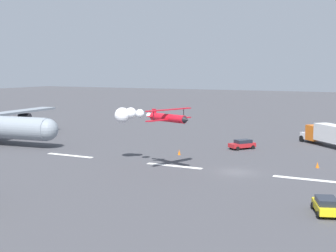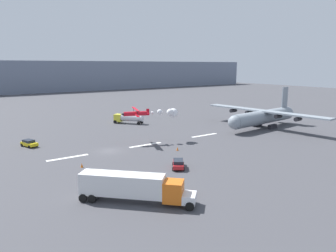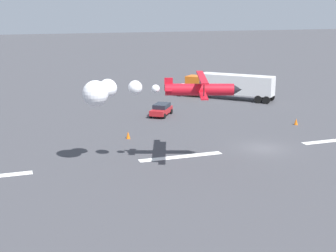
{
  "view_description": "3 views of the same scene",
  "coord_description": "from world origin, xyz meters",
  "px_view_note": "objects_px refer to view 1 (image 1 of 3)",
  "views": [
    {
      "loc": [
        -19.03,
        56.5,
        12.82
      ],
      "look_at": [
        8.1,
        2.87,
        5.66
      ],
      "focal_mm": 51.7,
      "sensor_mm": 36.0,
      "label": 1
    },
    {
      "loc": [
        -26.67,
        -59.0,
        17.31
      ],
      "look_at": [
        14.68,
        0.0,
        3.59
      ],
      "focal_mm": 34.24,
      "sensor_mm": 36.0,
      "label": 2
    },
    {
      "loc": [
        23.72,
        39.79,
        13.39
      ],
      "look_at": [
        8.58,
        -3.73,
        2.05
      ],
      "focal_mm": 51.72,
      "sensor_mm": 36.0,
      "label": 3
    }
  ],
  "objects_px": {
    "stunt_biplane_red": "(139,115)",
    "followme_car_yellow": "(242,144)",
    "traffic_cone_far": "(179,152)",
    "airport_staff_sedan": "(326,205)",
    "semi_truck_orange": "(335,135)",
    "traffic_cone_near": "(317,165)"
  },
  "relations": [
    {
      "from": "followme_car_yellow",
      "to": "airport_staff_sedan",
      "type": "distance_m",
      "value": 34.93
    },
    {
      "from": "semi_truck_orange",
      "to": "traffic_cone_far",
      "type": "bearing_deg",
      "value": 40.77
    },
    {
      "from": "followme_car_yellow",
      "to": "semi_truck_orange",
      "type": "bearing_deg",
      "value": -149.29
    },
    {
      "from": "semi_truck_orange",
      "to": "followme_car_yellow",
      "type": "xyz_separation_m",
      "value": [
        13.0,
        7.72,
        -1.32
      ]
    },
    {
      "from": "airport_staff_sedan",
      "to": "traffic_cone_near",
      "type": "relative_size",
      "value": 5.87
    },
    {
      "from": "followme_car_yellow",
      "to": "traffic_cone_far",
      "type": "bearing_deg",
      "value": 54.01
    },
    {
      "from": "traffic_cone_far",
      "to": "stunt_biplane_red",
      "type": "bearing_deg",
      "value": 79.79
    },
    {
      "from": "stunt_biplane_red",
      "to": "airport_staff_sedan",
      "type": "relative_size",
      "value": 2.93
    },
    {
      "from": "semi_truck_orange",
      "to": "airport_staff_sedan",
      "type": "relative_size",
      "value": 2.86
    },
    {
      "from": "traffic_cone_near",
      "to": "traffic_cone_far",
      "type": "distance_m",
      "value": 20.14
    },
    {
      "from": "airport_staff_sedan",
      "to": "traffic_cone_far",
      "type": "height_order",
      "value": "airport_staff_sedan"
    },
    {
      "from": "traffic_cone_far",
      "to": "traffic_cone_near",
      "type": "bearing_deg",
      "value": 178.54
    },
    {
      "from": "stunt_biplane_red",
      "to": "traffic_cone_far",
      "type": "xyz_separation_m",
      "value": [
        -1.61,
        -8.95,
        -6.24
      ]
    },
    {
      "from": "airport_staff_sedan",
      "to": "traffic_cone_far",
      "type": "relative_size",
      "value": 5.87
    },
    {
      "from": "traffic_cone_near",
      "to": "traffic_cone_far",
      "type": "xyz_separation_m",
      "value": [
        20.13,
        -0.51,
        0.0
      ]
    },
    {
      "from": "airport_staff_sedan",
      "to": "traffic_cone_near",
      "type": "bearing_deg",
      "value": -78.31
    },
    {
      "from": "stunt_biplane_red",
      "to": "followme_car_yellow",
      "type": "bearing_deg",
      "value": -114.64
    },
    {
      "from": "followme_car_yellow",
      "to": "traffic_cone_far",
      "type": "height_order",
      "value": "followme_car_yellow"
    },
    {
      "from": "airport_staff_sedan",
      "to": "traffic_cone_near",
      "type": "xyz_separation_m",
      "value": [
        4.21,
        -20.35,
        -0.44
      ]
    },
    {
      "from": "semi_truck_orange",
      "to": "followme_car_yellow",
      "type": "bearing_deg",
      "value": 30.71
    },
    {
      "from": "traffic_cone_far",
      "to": "followme_car_yellow",
      "type": "bearing_deg",
      "value": -125.99
    },
    {
      "from": "traffic_cone_far",
      "to": "semi_truck_orange",
      "type": "bearing_deg",
      "value": -139.23
    }
  ]
}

